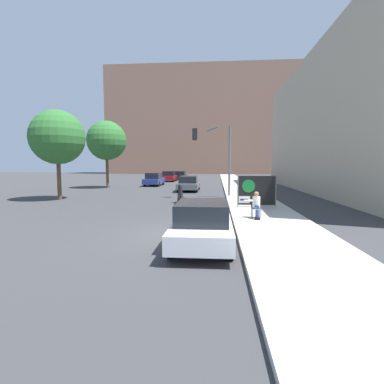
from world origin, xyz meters
name	(u,v)px	position (x,y,z in m)	size (l,w,h in m)	color
ground_plane	(185,236)	(0.00, 0.00, 0.00)	(160.00, 160.00, 0.00)	#38383A
sidewalk_curb	(245,193)	(3.45, 15.00, 0.07)	(3.27, 90.00, 0.15)	#B7B2A8
building_backdrop_far	(206,122)	(-2.00, 72.05, 13.86)	(52.00, 12.00, 27.73)	#936B56
building_backdrop_right	(363,124)	(13.88, 17.52, 6.02)	(10.00, 32.00, 12.04)	tan
seated_protester	(256,204)	(2.84, 2.94, 0.76)	(0.97, 0.77, 1.17)	#474C56
protest_banner	(256,190)	(3.32, 6.52, 1.06)	(2.15, 0.06, 1.73)	slate
traffic_light_pole	(216,148)	(1.04, 12.11, 3.70)	(2.83, 2.60, 5.25)	slate
parked_car_curbside	(203,224)	(0.69, -1.23, 0.70)	(1.76, 4.32, 1.39)	white
car_on_road_nearest	(189,183)	(-1.52, 17.62, 0.71)	(1.87, 4.70, 1.41)	#565B60
car_on_road_midblock	(154,179)	(-6.25, 24.30, 0.75)	(1.80, 4.70, 1.51)	navy
car_on_road_distant	(169,176)	(-5.88, 33.06, 0.75)	(1.87, 4.26, 1.51)	maroon
car_on_road_far_lane	(180,175)	(-4.89, 38.40, 0.70)	(1.89, 4.41, 1.38)	black
motorcycle_on_road	(180,195)	(-1.26, 8.94, 0.54)	(0.28, 2.14, 1.24)	black
street_tree_near_curb	(57,137)	(-10.04, 10.01, 4.38)	(3.78, 3.78, 6.28)	brown
street_tree_midblock	(107,141)	(-10.51, 20.65, 4.99)	(4.11, 4.11, 7.05)	brown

